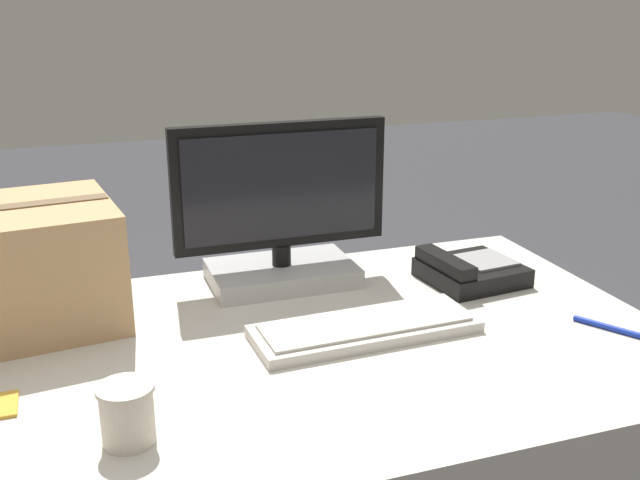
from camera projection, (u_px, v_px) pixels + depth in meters
monitor at (281, 222)px, 1.70m from camera, size 0.49×0.21×0.37m
keyboard at (365, 328)px, 1.48m from camera, size 0.46×0.18×0.03m
desk_phone at (469, 271)px, 1.74m from camera, size 0.23×0.22×0.07m
paper_cup_right at (127, 414)px, 1.12m from camera, size 0.09×0.09×0.09m
cardboard_box at (24, 266)px, 1.50m from camera, size 0.39×0.37×0.25m
pen_marker at (608, 327)px, 1.50m from camera, size 0.08×0.13×0.01m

